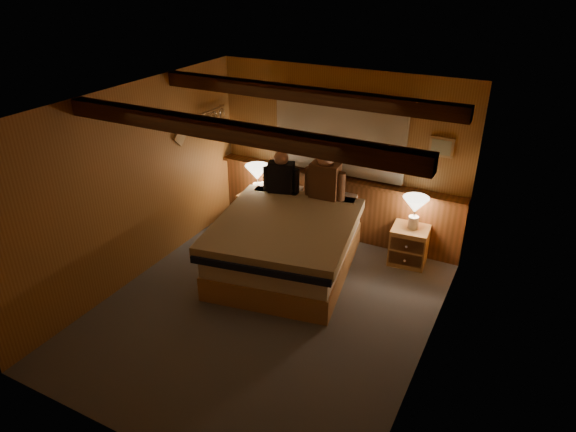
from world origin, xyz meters
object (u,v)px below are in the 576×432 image
Objects in this scene: nightstand_right at (409,245)px; person_right at (325,178)px; lamp_left at (257,174)px; lamp_right at (415,207)px; person_left at (281,175)px; duffel_bag at (260,232)px; bed at (288,242)px; nightstand_left at (256,210)px.

nightstand_right is 1.42m from person_right.
lamp_right is (2.33, 0.00, -0.01)m from lamp_left.
person_left is (-1.82, -0.17, 0.71)m from nightstand_right.
person_left is 0.88m from duffel_bag.
bed reaches higher than nightstand_right.
nightstand_right is 0.74× the size of person_right.
bed is 1.61m from nightstand_right.
lamp_left is (0.03, 0.01, 0.57)m from nightstand_left.
nightstand_left reaches higher than duffel_bag.
lamp_left reaches higher than duffel_bag.
nightstand_left is 1.11× the size of lamp_left.
nightstand_right is at bearing 2.71° from nightstand_left.
person_left is 0.62m from person_right.
nightstand_left is 0.57m from lamp_left.
lamp_left reaches higher than bed.
nightstand_left is 0.82× the size of person_left.
duffel_bag is at bearing -145.48° from person_left.
bed is at bearing -147.83° from lamp_right.
lamp_right is at bearing 3.11° from nightstand_left.
person_left is at bearing 113.75° from bed.
bed is 1.30m from nightstand_left.
bed is 4.34× the size of duffel_bag.
duffel_bag is (-0.83, -0.37, -0.85)m from person_right.
person_right is at bearing 12.69° from duffel_bag.
lamp_right is (0.02, 0.02, 0.56)m from nightstand_right.
nightstand_right is at bearing -0.38° from lamp_left.
lamp_left is 2.33m from lamp_right.
person_right is 1.24m from duffel_bag.
bed is 4.65× the size of nightstand_right.
nightstand_right is at bearing 0.77° from duffel_bag.
nightstand_left is at bearing -179.68° from lamp_right.
lamp_left is 0.55m from person_left.
person_left is (-0.45, 0.68, 0.59)m from bed.
person_right reaches higher than nightstand_right.
bed is at bearing -43.15° from duffel_bag.
lamp_right is 1.24m from person_right.
nightstand_right is 2.38m from lamp_left.
person_right reaches higher than duffel_bag.
lamp_left is at bearing 174.72° from nightstand_right.
person_left is (-1.83, -0.19, 0.15)m from lamp_right.
person_right is (-1.22, -0.08, 0.19)m from lamp_right.
duffel_bag is (0.28, -0.45, -0.67)m from lamp_left.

